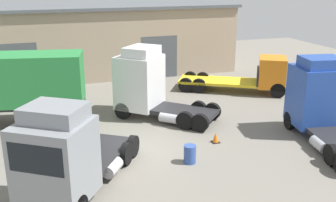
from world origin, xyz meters
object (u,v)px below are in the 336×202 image
Objects in this scene: tractor_unit_grey at (64,156)px; tractor_unit_blue at (320,100)px; flatbed_truck_orange at (255,75)px; oil_drum at (190,154)px; container_trailer_green at (0,82)px; traffic_cone at (216,138)px; tractor_unit_white at (146,84)px.

tractor_unit_grey is 13.90m from tractor_unit_blue.
flatbed_truck_orange reaches higher than oil_drum.
container_trailer_green is 12.63m from traffic_cone.
tractor_unit_white reaches higher than container_trailer_green.
container_trailer_green is 1.21× the size of flatbed_truck_orange.
container_trailer_green is 17.93m from tractor_unit_blue.
tractor_unit_blue is (-1.03, -8.47, 0.72)m from flatbed_truck_orange.
oil_drum is at bearing 107.53° from tractor_unit_blue.
tractor_unit_blue reaches higher than traffic_cone.
flatbed_truck_orange is at bearing 46.33° from oil_drum.
tractor_unit_blue is at bearing -173.47° from tractor_unit_white.
tractor_unit_white reaches higher than traffic_cone.
tractor_unit_grey is at bearing -112.32° from flatbed_truck_orange.
traffic_cone is at bearing 157.87° from tractor_unit_white.
flatbed_truck_orange is at bearing 4.18° from tractor_unit_blue.
tractor_unit_white is 0.64× the size of container_trailer_green.
tractor_unit_grey is at bearing -157.58° from traffic_cone.
traffic_cone is at bearing 161.40° from container_trailer_green.
tractor_unit_white is 0.77× the size of flatbed_truck_orange.
container_trailer_green is at bearing -144.40° from flatbed_truck_orange.
tractor_unit_white is at bearing -175.42° from container_trailer_green.
tractor_unit_white is 10.13m from tractor_unit_blue.
traffic_cone is (-5.73, 0.87, -1.79)m from tractor_unit_blue.
container_trailer_green reaches higher than flatbed_truck_orange.
tractor_unit_white reaches higher than tractor_unit_grey.
tractor_unit_blue is 8.12m from oil_drum.
tractor_unit_blue is 7.91× the size of oil_drum.
tractor_unit_blue is at bearing 6.43° from oil_drum.
tractor_unit_white is 0.89× the size of tractor_unit_grey.
container_trailer_green is at bearing 77.65° from tractor_unit_blue.
tractor_unit_blue is (8.10, -6.09, -0.04)m from tractor_unit_white.
tractor_unit_grey is 18.32m from flatbed_truck_orange.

